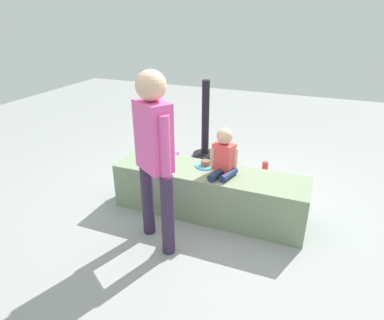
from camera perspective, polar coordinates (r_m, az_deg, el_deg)
ground_plane at (r=3.70m, az=2.84°, el=-8.98°), size 12.00×12.00×0.00m
concrete_ledge at (r=3.56m, az=2.92°, el=-5.59°), size 2.04×0.52×0.51m
child_seated at (r=3.32m, az=5.51°, el=0.94°), size 0.29×0.34×0.48m
adult_standing at (r=2.81m, az=-6.55°, el=2.17°), size 0.42×0.35×1.62m
cake_plate at (r=3.55m, az=2.34°, el=-0.73°), size 0.22×0.22×0.07m
gift_bag at (r=4.47m, az=-3.85°, el=-0.40°), size 0.23×0.11×0.36m
railing_post at (r=4.90m, az=2.30°, el=5.39°), size 0.36×0.36×1.15m
water_bottle_near_gift at (r=4.29m, az=15.26°, el=-3.47°), size 0.06×0.06×0.19m
water_bottle_far_side at (r=4.29m, az=9.87°, el=-2.77°), size 0.07×0.07×0.21m
party_cup_red at (r=4.70m, az=12.49°, el=-1.01°), size 0.08×0.08×0.11m
cake_box_white at (r=4.15m, az=6.93°, el=-3.97°), size 0.29×0.30×0.14m
handbag_black_leather at (r=4.44m, az=1.94°, el=-1.31°), size 0.32×0.11×0.30m
handbag_brown_canvas at (r=4.71m, az=5.71°, el=0.36°), size 0.33×0.13×0.34m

